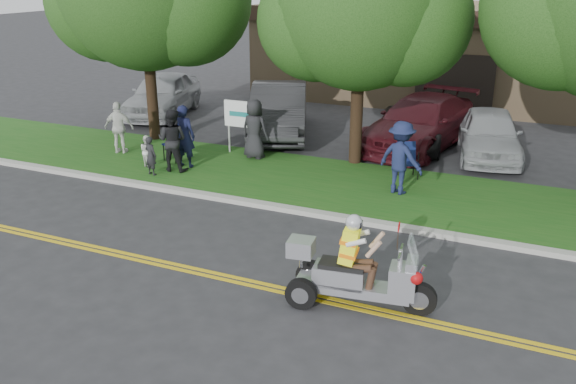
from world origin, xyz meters
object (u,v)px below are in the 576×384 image
at_px(spectator_adult_mid, 172,140).
at_px(parked_car_far_right, 489,134).
at_px(parked_car_far_left, 163,94).
at_px(spectator_adult_left, 184,136).
at_px(parked_car_right, 420,123).
at_px(spectator_adult_right, 119,128).
at_px(lawn_chair_a, 179,138).
at_px(trike_scooter, 354,274).
at_px(parked_car_mid, 410,128).
at_px(parked_car_left, 279,110).
at_px(lawn_chair_b, 408,158).

height_order(spectator_adult_mid, parked_car_far_right, spectator_adult_mid).
bearing_deg(spectator_adult_mid, parked_car_far_left, -61.02).
height_order(spectator_adult_left, spectator_adult_mid, spectator_adult_left).
bearing_deg(parked_car_right, spectator_adult_right, -139.35).
bearing_deg(lawn_chair_a, spectator_adult_right, -160.00).
height_order(trike_scooter, spectator_adult_right, spectator_adult_right).
height_order(trike_scooter, parked_car_far_right, trike_scooter).
distance_m(lawn_chair_a, spectator_adult_mid, 1.09).
relative_size(trike_scooter, parked_car_mid, 0.57).
distance_m(trike_scooter, spectator_adult_left, 8.60).
bearing_deg(spectator_adult_right, lawn_chair_a, 169.58).
distance_m(spectator_adult_left, parked_car_left, 4.73).
bearing_deg(parked_car_far_left, spectator_adult_right, -84.05).
distance_m(spectator_adult_mid, parked_car_left, 5.17).
height_order(spectator_adult_mid, parked_car_far_left, spectator_adult_mid).
bearing_deg(parked_car_far_left, parked_car_right, -17.65).
relative_size(parked_car_far_left, parked_car_left, 0.92).
bearing_deg(parked_car_far_right, parked_car_far_left, 166.02).
xyz_separation_m(spectator_adult_right, parked_car_far_right, (10.45, 4.49, -0.16)).
bearing_deg(lawn_chair_b, spectator_adult_left, 164.95).
distance_m(lawn_chair_b, spectator_adult_right, 8.78).
xyz_separation_m(lawn_chair_b, parked_car_mid, (-0.72, 3.35, -0.01)).
height_order(parked_car_mid, parked_car_right, parked_car_right).
distance_m(parked_car_left, parked_car_mid, 4.54).
xyz_separation_m(spectator_adult_right, parked_car_mid, (7.95, 4.70, -0.27)).
bearing_deg(trike_scooter, parked_car_left, 113.27).
height_order(parked_car_left, parked_car_far_right, parked_car_left).
bearing_deg(spectator_adult_mid, parked_car_left, -108.45).
height_order(trike_scooter, lawn_chair_a, trike_scooter).
distance_m(spectator_adult_mid, parked_car_far_left, 7.51).
bearing_deg(spectator_adult_mid, spectator_adult_left, -112.04).
relative_size(parked_car_far_left, parked_car_right, 0.88).
bearing_deg(parked_car_far_left, lawn_chair_b, -35.07).
distance_m(lawn_chair_a, spectator_adult_right, 2.06).
xyz_separation_m(parked_car_left, parked_car_far_right, (7.02, 0.22, -0.14)).
xyz_separation_m(lawn_chair_a, spectator_adult_mid, (0.45, -0.96, 0.23)).
bearing_deg(trike_scooter, spectator_adult_left, 134.53).
height_order(lawn_chair_a, spectator_adult_right, spectator_adult_right).
relative_size(spectator_adult_left, parked_car_left, 0.34).
xyz_separation_m(trike_scooter, parked_car_left, (-5.98, 9.90, 0.29)).
relative_size(lawn_chair_b, spectator_adult_mid, 0.54).
distance_m(spectator_adult_mid, parked_car_right, 8.02).
relative_size(spectator_adult_mid, parked_car_far_left, 0.36).
xyz_separation_m(parked_car_left, parked_car_mid, (4.52, 0.42, -0.25)).
relative_size(spectator_adult_left, spectator_adult_right, 1.13).
bearing_deg(trike_scooter, parked_car_far_left, 128.74).
relative_size(lawn_chair_b, parked_car_left, 0.18).
relative_size(parked_car_right, parked_car_far_right, 1.28).
height_order(spectator_adult_mid, parked_car_left, spectator_adult_mid).
xyz_separation_m(spectator_adult_left, parked_car_far_left, (-4.62, 5.56, -0.17)).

